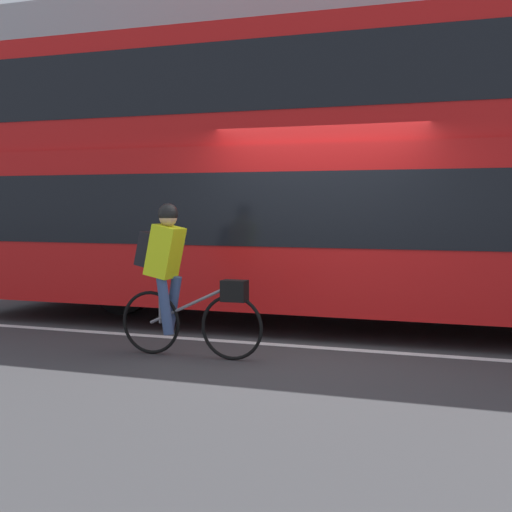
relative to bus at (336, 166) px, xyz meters
name	(u,v)px	position (x,y,z in m)	size (l,w,h in m)	color
ground_plane	(311,347)	(0.09, -1.49, -2.11)	(80.00, 80.00, 0.00)	#38383A
road_center_line	(311,347)	(0.09, -1.51, -2.10)	(50.00, 0.14, 0.01)	silver
sidewalk_curb	(383,293)	(0.09, 3.29, -2.05)	(60.00, 1.66, 0.12)	#A8A399
building_facade	(394,128)	(0.09, 4.27, 0.92)	(60.00, 0.30, 6.04)	#9E9EA3
bus	(336,166)	(0.00, 0.00, 0.00)	(10.27, 2.61, 3.78)	black
cyclist_on_bike	(175,274)	(-1.14, -2.43, -1.24)	(1.61, 0.32, 1.61)	black
trash_bin	(457,268)	(1.34, 3.21, -1.57)	(0.58, 0.58, 0.83)	#194C23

